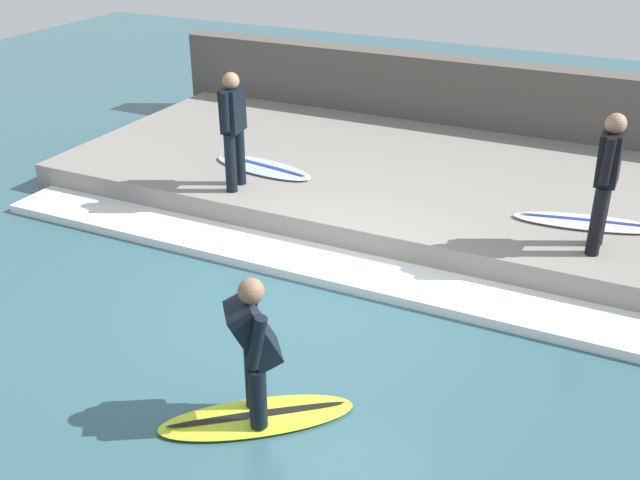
{
  "coord_description": "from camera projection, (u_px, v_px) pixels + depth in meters",
  "views": [
    {
      "loc": [
        -6.05,
        -3.09,
        4.24
      ],
      "look_at": [
        0.37,
        0.0,
        0.7
      ],
      "focal_mm": 42.0,
      "sensor_mm": 36.0,
      "label": 1
    }
  ],
  "objects": [
    {
      "name": "surfboard_waiting_near",
      "position": [
        263.0,
        167.0,
        10.68
      ],
      "size": [
        0.8,
        1.71,
        0.07
      ],
      "color": "silver",
      "rests_on": "concrete_ledge"
    },
    {
      "name": "surfboard_waiting_far",
      "position": [
        588.0,
        222.0,
        9.01
      ],
      "size": [
        0.79,
        1.81,
        0.07
      ],
      "color": "white",
      "rests_on": "concrete_ledge"
    },
    {
      "name": "surfer_waiting_far",
      "position": [
        607.0,
        175.0,
        8.06
      ],
      "size": [
        0.54,
        0.24,
        1.58
      ],
      "color": "black",
      "rests_on": "concrete_ledge"
    },
    {
      "name": "wave_foam_crest",
      "position": [
        342.0,
        269.0,
        8.72
      ],
      "size": [
        0.79,
        9.64,
        0.11
      ],
      "primitive_type": "cube",
      "color": "white",
      "rests_on": "ground_plane"
    },
    {
      "name": "concrete_ledge",
      "position": [
        416.0,
        183.0,
        10.75
      ],
      "size": [
        4.4,
        10.15,
        0.39
      ],
      "primitive_type": "cube",
      "color": "gray",
      "rests_on": "ground_plane"
    },
    {
      "name": "back_wall",
      "position": [
        466.0,
        103.0,
        12.49
      ],
      "size": [
        0.5,
        10.66,
        1.46
      ],
      "primitive_type": "cube",
      "color": "#544F49",
      "rests_on": "ground_plane"
    },
    {
      "name": "ground_plane",
      "position": [
        305.0,
        313.0,
        7.97
      ],
      "size": [
        28.0,
        28.0,
        0.0
      ],
      "primitive_type": "plane",
      "color": "#335B66"
    },
    {
      "name": "surfer_waiting_near",
      "position": [
        233.0,
        125.0,
        9.7
      ],
      "size": [
        0.52,
        0.27,
        1.56
      ],
      "color": "black",
      "rests_on": "concrete_ledge"
    },
    {
      "name": "surfer_riding",
      "position": [
        254.0,
        343.0,
        6.07
      ],
      "size": [
        0.56,
        0.57,
        1.33
      ],
      "color": "black",
      "rests_on": "surfboard_riding"
    },
    {
      "name": "surfboard_riding",
      "position": [
        257.0,
        417.0,
        6.41
      ],
      "size": [
        1.43,
        1.64,
        0.07
      ],
      "color": "#BFE02D",
      "rests_on": "ground_plane"
    }
  ]
}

